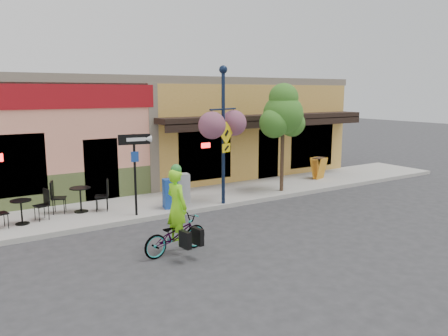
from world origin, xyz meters
The scene contains 14 objects.
ground centered at (0.00, 0.00, 0.00)m, with size 90.00×90.00×0.00m, color #2D2D30.
sidewalk centered at (0.00, 2.00, 0.07)m, with size 24.00×3.00×0.15m, color #9E9B93.
curb centered at (0.00, 0.55, 0.07)m, with size 24.00×0.12×0.15m, color #A8A59E.
building centered at (0.00, 7.50, 2.25)m, with size 18.20×8.20×4.50m, color #F49779, non-canonical shape.
bicycle centered at (-2.97, -2.33, 0.46)m, with size 0.61×1.76×0.93m, color maroon.
cyclist_rider centered at (-2.92, -2.33, 0.92)m, with size 0.67×0.44×1.85m, color #8CFF1A.
lamp_post centered at (0.30, 0.65, 2.46)m, with size 1.47×0.59×4.61m, color #111D37, non-canonical shape.
one_way_sign centered at (-2.74, 0.87, 1.40)m, with size 0.96×0.21×2.51m, color black, non-canonical shape.
cafe_set_left centered at (-5.85, 1.75, 0.61)m, with size 1.54×0.77×0.93m, color black, non-canonical shape.
cafe_set_right centered at (-4.08, 2.15, 0.67)m, with size 1.72×0.86×1.03m, color black, non-canonical shape.
newspaper_box_blue centered at (-1.48, 1.07, 0.63)m, with size 0.43×0.39×0.96m, color #1A439D, non-canonical shape.
newspaper_box_grey centered at (-0.80, 1.54, 0.64)m, with size 0.46×0.42×0.99m, color #B1B1B1, non-canonical shape.
street_tree centered at (3.23, 1.08, 2.21)m, with size 1.61×1.61×4.13m, color #3D7A26, non-canonical shape.
sandwich_board centered at (6.14, 1.85, 0.62)m, with size 0.57×0.41×0.94m, color orange, non-canonical shape.
Camera 1 is at (-7.46, -11.56, 3.90)m, focal length 35.00 mm.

